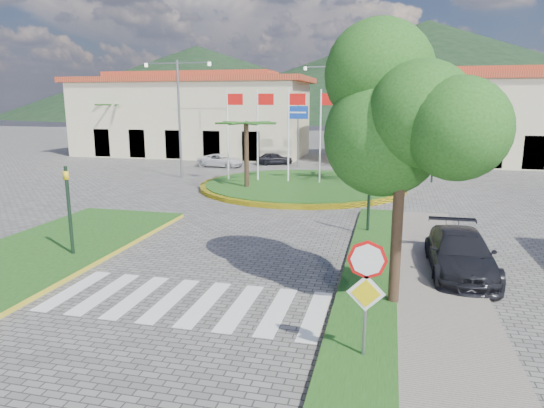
% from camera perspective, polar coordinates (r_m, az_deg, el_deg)
% --- Properties ---
extents(ground, '(160.00, 160.00, 0.00)m').
position_cam_1_polar(ground, '(10.48, -19.73, -19.25)').
color(ground, '#5A5856').
rests_on(ground, ground).
extents(sidewalk_right, '(4.00, 28.00, 0.15)m').
position_cam_1_polar(sidewalk_right, '(10.75, 16.82, -17.72)').
color(sidewalk_right, gray).
rests_on(sidewalk_right, ground).
extents(verge_right, '(1.60, 28.00, 0.18)m').
position_cam_1_polar(verge_right, '(10.73, 10.11, -17.35)').
color(verge_right, '#1C4A15').
rests_on(verge_right, ground).
extents(median_left, '(5.00, 14.00, 0.18)m').
position_cam_1_polar(median_left, '(18.53, -26.51, -5.65)').
color(median_left, '#1C4A15').
rests_on(median_left, ground).
extents(crosswalk, '(8.00, 3.00, 0.01)m').
position_cam_1_polar(crosswalk, '(13.59, -10.33, -11.19)').
color(crosswalk, silver).
rests_on(crosswalk, ground).
extents(roundabout_island, '(12.70, 12.70, 6.00)m').
position_cam_1_polar(roundabout_island, '(30.26, 3.57, 2.25)').
color(roundabout_island, yellow).
rests_on(roundabout_island, ground).
extents(stop_sign, '(0.80, 0.11, 2.65)m').
position_cam_1_polar(stop_sign, '(9.97, 11.04, -8.94)').
color(stop_sign, slate).
rests_on(stop_sign, ground).
extents(deciduous_tree, '(3.60, 3.60, 6.80)m').
position_cam_1_polar(deciduous_tree, '(12.35, 15.25, 10.96)').
color(deciduous_tree, black).
rests_on(deciduous_tree, ground).
extents(traffic_light_left, '(0.15, 0.18, 3.20)m').
position_cam_1_polar(traffic_light_left, '(17.67, -22.81, 0.07)').
color(traffic_light_left, black).
rests_on(traffic_light_left, ground).
extents(traffic_light_right, '(0.15, 0.18, 3.20)m').
position_cam_1_polar(traffic_light_right, '(19.66, 11.39, 1.92)').
color(traffic_light_right, black).
rests_on(traffic_light_right, ground).
extents(traffic_light_far, '(0.18, 0.15, 3.20)m').
position_cam_1_polar(traffic_light_far, '(33.64, 18.46, 5.69)').
color(traffic_light_far, black).
rests_on(traffic_light_far, ground).
extents(direction_sign_west, '(1.60, 0.14, 5.20)m').
position_cam_1_polar(direction_sign_west, '(39.04, 3.07, 9.43)').
color(direction_sign_west, slate).
rests_on(direction_sign_west, ground).
extents(direction_sign_east, '(1.60, 0.14, 5.20)m').
position_cam_1_polar(direction_sign_east, '(38.43, 10.51, 9.20)').
color(direction_sign_east, slate).
rests_on(direction_sign_east, ground).
extents(street_lamp_centre, '(4.80, 0.16, 8.00)m').
position_cam_1_polar(street_lamp_centre, '(37.60, 7.39, 10.72)').
color(street_lamp_centre, slate).
rests_on(street_lamp_centre, ground).
extents(street_lamp_west, '(4.80, 0.16, 8.00)m').
position_cam_1_polar(street_lamp_west, '(34.44, -10.87, 10.49)').
color(street_lamp_west, slate).
rests_on(street_lamp_west, ground).
extents(building_left, '(23.32, 9.54, 8.05)m').
position_cam_1_polar(building_left, '(49.28, -9.40, 10.27)').
color(building_left, beige).
rests_on(building_left, ground).
extents(building_right, '(19.08, 9.54, 8.05)m').
position_cam_1_polar(building_right, '(45.62, 20.01, 9.58)').
color(building_right, beige).
rests_on(building_right, ground).
extents(hill_far_west, '(140.00, 140.00, 22.00)m').
position_cam_1_polar(hill_far_west, '(159.29, -8.77, 13.99)').
color(hill_far_west, black).
rests_on(hill_far_west, ground).
extents(hill_far_mid, '(180.00, 180.00, 30.00)m').
position_cam_1_polar(hill_far_mid, '(167.91, 17.64, 14.84)').
color(hill_far_mid, black).
rests_on(hill_far_mid, ground).
extents(hill_near_back, '(110.00, 110.00, 16.00)m').
position_cam_1_polar(hill_near_back, '(138.22, 7.59, 13.09)').
color(hill_near_back, black).
rests_on(hill_near_back, ground).
extents(white_van, '(3.92, 2.12, 1.05)m').
position_cam_1_polar(white_van, '(39.99, -6.07, 5.11)').
color(white_van, silver).
rests_on(white_van, ground).
extents(car_dark_a, '(3.31, 2.36, 1.05)m').
position_cam_1_polar(car_dark_a, '(41.24, 0.28, 5.39)').
color(car_dark_a, black).
rests_on(car_dark_a, ground).
extents(car_dark_b, '(4.29, 2.68, 1.34)m').
position_cam_1_polar(car_dark_b, '(42.26, 10.24, 5.56)').
color(car_dark_b, black).
rests_on(car_dark_b, ground).
extents(car_side_right, '(1.97, 4.66, 1.34)m').
position_cam_1_polar(car_side_right, '(16.24, 21.30, -5.43)').
color(car_side_right, black).
rests_on(car_side_right, ground).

